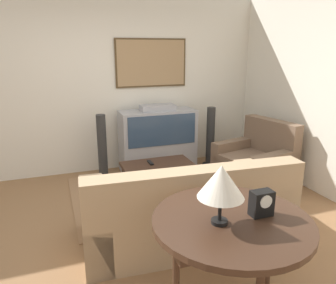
% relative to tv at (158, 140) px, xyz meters
% --- Properties ---
extents(ground_plane, '(12.00, 12.00, 0.00)m').
position_rel_tv_xyz_m(ground_plane, '(-0.83, -1.78, -0.50)').
color(ground_plane, '#8E6642').
extents(wall_back, '(12.00, 0.10, 2.70)m').
position_rel_tv_xyz_m(wall_back, '(-0.82, 0.34, 0.85)').
color(wall_back, silver).
rests_on(wall_back, ground_plane).
extents(area_rug, '(2.15, 1.83, 0.01)m').
position_rel_tv_xyz_m(area_rug, '(-0.35, -0.86, -0.50)').
color(area_rug, '#99704C').
rests_on(area_rug, ground_plane).
extents(tv, '(1.19, 0.48, 1.07)m').
position_rel_tv_xyz_m(tv, '(0.00, 0.00, 0.00)').
color(tv, '#9E9EA3').
rests_on(tv, ground_plane).
extents(couch, '(2.11, 1.11, 0.89)m').
position_rel_tv_xyz_m(couch, '(-0.37, -2.04, -0.19)').
color(couch, tan).
rests_on(couch, ground_plane).
extents(armchair, '(1.02, 1.09, 0.91)m').
position_rel_tv_xyz_m(armchair, '(1.18, -0.99, -0.21)').
color(armchair, brown).
rests_on(armchair, ground_plane).
extents(coffee_table, '(0.92, 0.50, 0.46)m').
position_rel_tv_xyz_m(coffee_table, '(-0.32, -0.95, -0.10)').
color(coffee_table, '#3D2619').
rests_on(coffee_table, ground_plane).
extents(console_table, '(1.09, 1.09, 0.81)m').
position_rel_tv_xyz_m(console_table, '(-0.48, -3.09, 0.23)').
color(console_table, '#3D2619').
rests_on(console_table, ground_plane).
extents(table_lamp, '(0.30, 0.30, 0.40)m').
position_rel_tv_xyz_m(table_lamp, '(-0.59, -3.11, 0.59)').
color(table_lamp, black).
rests_on(table_lamp, console_table).
extents(mantel_clock, '(0.15, 0.10, 0.18)m').
position_rel_tv_xyz_m(mantel_clock, '(-0.28, -3.11, 0.39)').
color(mantel_clock, black).
rests_on(mantel_clock, console_table).
extents(remote, '(0.04, 0.16, 0.02)m').
position_rel_tv_xyz_m(remote, '(-0.40, -0.91, -0.04)').
color(remote, black).
rests_on(remote, coffee_table).
extents(speaker_tower_left, '(0.23, 0.23, 0.99)m').
position_rel_tv_xyz_m(speaker_tower_left, '(-0.90, -0.08, -0.04)').
color(speaker_tower_left, black).
rests_on(speaker_tower_left, ground_plane).
extents(speaker_tower_right, '(0.23, 0.23, 0.99)m').
position_rel_tv_xyz_m(speaker_tower_right, '(0.90, -0.08, -0.04)').
color(speaker_tower_right, black).
rests_on(speaker_tower_right, ground_plane).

